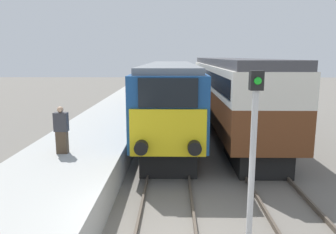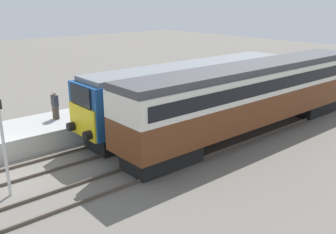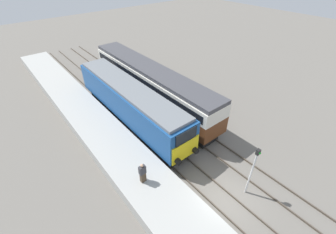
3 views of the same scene
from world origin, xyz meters
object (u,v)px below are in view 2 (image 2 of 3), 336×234
at_px(passenger_carriage, 254,92).
at_px(signal_post, 3,140).
at_px(locomotive, 192,91).
at_px(person_on_platform, 55,105).

distance_m(passenger_carriage, signal_post, 13.26).
bearing_deg(locomotive, passenger_carriage, 24.42).
height_order(locomotive, signal_post, signal_post).
height_order(passenger_carriage, signal_post, passenger_carriage).
relative_size(locomotive, signal_post, 3.84).
bearing_deg(locomotive, person_on_platform, -116.01).
height_order(passenger_carriage, person_on_platform, passenger_carriage).
bearing_deg(passenger_carriage, locomotive, -155.58).
bearing_deg(person_on_platform, locomotive, 63.99).
xyz_separation_m(person_on_platform, signal_post, (5.22, -4.40, 0.54)).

